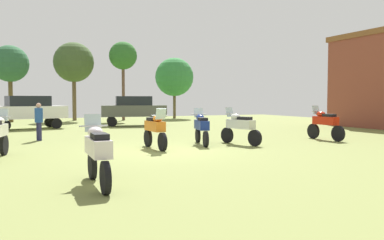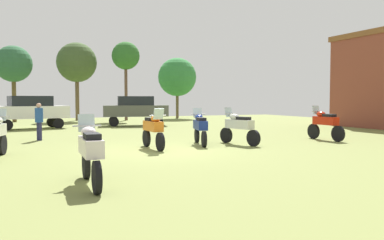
{
  "view_description": "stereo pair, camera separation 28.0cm",
  "coord_description": "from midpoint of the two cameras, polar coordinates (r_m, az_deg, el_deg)",
  "views": [
    {
      "loc": [
        -4.87,
        -13.17,
        1.83
      ],
      "look_at": [
        3.04,
        4.28,
        0.82
      ],
      "focal_mm": 37.2,
      "sensor_mm": 36.0,
      "label": 1
    },
    {
      "loc": [
        -4.61,
        -13.28,
        1.83
      ],
      "look_at": [
        3.04,
        4.28,
        0.82
      ],
      "focal_mm": 37.2,
      "sensor_mm": 36.0,
      "label": 2
    }
  ],
  "objects": [
    {
      "name": "ground_plane",
      "position": [
        14.16,
        -3.81,
        -4.37
      ],
      "size": [
        44.0,
        52.0,
        0.02
      ],
      "color": "olive"
    },
    {
      "name": "tree_3",
      "position": [
        35.05,
        -15.98,
        7.9
      ],
      "size": [
        3.32,
        3.32,
        6.55
      ],
      "color": "brown",
      "rests_on": "ground"
    },
    {
      "name": "car_4",
      "position": [
        26.1,
        -21.87,
        1.4
      ],
      "size": [
        4.57,
        2.59,
        2.0
      ],
      "rotation": [
        0.0,
        0.0,
        1.76
      ],
      "color": "black",
      "rests_on": "ground"
    },
    {
      "name": "tree_6",
      "position": [
        34.21,
        -24.03,
        7.29
      ],
      "size": [
        2.84,
        2.84,
        5.98
      ],
      "color": "brown",
      "rests_on": "ground"
    },
    {
      "name": "motorcycle_3",
      "position": [
        15.94,
        7.23,
        -0.92
      ],
      "size": [
        0.76,
        2.14,
        1.47
      ],
      "rotation": [
        0.0,
        0.0,
        0.24
      ],
      "color": "black",
      "rests_on": "ground"
    },
    {
      "name": "car_1",
      "position": [
        27.33,
        -7.83,
        1.65
      ],
      "size": [
        4.57,
        2.6,
        2.0
      ],
      "rotation": [
        0.0,
        0.0,
        1.38
      ],
      "color": "black",
      "rests_on": "ground"
    },
    {
      "name": "tree_7",
      "position": [
        37.55,
        -1.92,
        6.16
      ],
      "size": [
        3.59,
        3.59,
        5.67
      ],
      "color": "brown",
      "rests_on": "ground"
    },
    {
      "name": "motorcycle_8",
      "position": [
        14.49,
        -5.03,
        -1.28
      ],
      "size": [
        0.62,
        2.15,
        1.49
      ],
      "rotation": [
        0.0,
        0.0,
        3.17
      ],
      "color": "black",
      "rests_on": "ground"
    },
    {
      "name": "person_1",
      "position": [
        18.56,
        -20.68,
        0.17
      ],
      "size": [
        0.45,
        0.45,
        1.64
      ],
      "rotation": [
        0.0,
        0.0,
        5.16
      ],
      "color": "#282851",
      "rests_on": "ground"
    },
    {
      "name": "motorcycle_1",
      "position": [
        8.56,
        -13.44,
        -4.35
      ],
      "size": [
        0.62,
        2.24,
        1.48
      ],
      "rotation": [
        0.0,
        0.0,
        -0.03
      ],
      "color": "black",
      "rests_on": "ground"
    },
    {
      "name": "motorcycle_6",
      "position": [
        18.5,
        18.94,
        -0.46
      ],
      "size": [
        0.62,
        2.16,
        1.51
      ],
      "rotation": [
        0.0,
        0.0,
        0.03
      ],
      "color": "black",
      "rests_on": "ground"
    },
    {
      "name": "tree_5",
      "position": [
        34.42,
        -9.25,
        8.96
      ],
      "size": [
        2.34,
        2.34,
        6.64
      ],
      "color": "brown",
      "rests_on": "ground"
    },
    {
      "name": "motorcycle_7",
      "position": [
        15.71,
        1.69,
        -0.99
      ],
      "size": [
        0.78,
        2.15,
        1.45
      ],
      "rotation": [
        0.0,
        0.0,
        -0.25
      ],
      "color": "black",
      "rests_on": "ground"
    }
  ]
}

